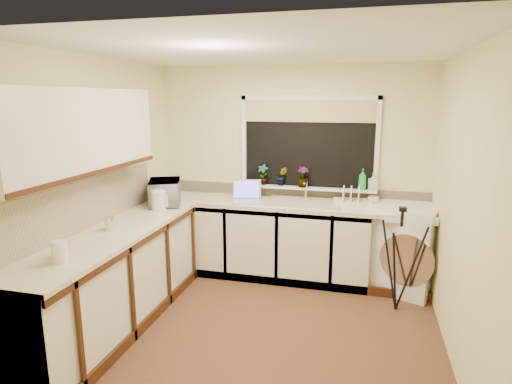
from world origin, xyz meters
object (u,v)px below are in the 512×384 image
(microwave, at_px, (165,192))
(soap_bottle_green, at_px, (362,179))
(tripod, at_px, (399,259))
(plant_c, at_px, (303,177))
(soap_bottle_clear, at_px, (373,182))
(plant_a, at_px, (263,175))
(plant_b, at_px, (282,176))
(glass_jug, at_px, (60,252))
(washing_machine, at_px, (404,247))
(laptop, at_px, (247,196))
(cup_back, at_px, (373,201))
(cup_left, at_px, (61,251))
(dish_rack, at_px, (353,203))
(steel_jar, at_px, (110,224))
(kettle, at_px, (159,200))

(microwave, distance_m, soap_bottle_green, 2.24)
(soap_bottle_green, bearing_deg, tripod, -62.88)
(plant_c, bearing_deg, soap_bottle_clear, 1.47)
(plant_a, height_order, plant_b, plant_a)
(glass_jug, height_order, soap_bottle_clear, soap_bottle_clear)
(washing_machine, height_order, plant_a, plant_a)
(plant_a, height_order, soap_bottle_green, plant_a)
(microwave, bearing_deg, tripod, -116.32)
(tripod, distance_m, glass_jug, 3.03)
(laptop, bearing_deg, soap_bottle_green, -2.07)
(tripod, xyz_separation_m, microwave, (-2.53, 0.12, 0.51))
(washing_machine, distance_m, cup_back, 0.60)
(washing_machine, height_order, soap_bottle_clear, soap_bottle_clear)
(glass_jug, xyz_separation_m, plant_b, (1.16, 2.44, 0.18))
(soap_bottle_clear, relative_size, cup_left, 1.92)
(dish_rack, relative_size, plant_a, 1.65)
(glass_jug, bearing_deg, dish_rack, 48.14)
(tripod, xyz_separation_m, plant_c, (-1.07, 0.73, 0.64))
(laptop, distance_m, glass_jug, 2.30)
(glass_jug, height_order, cup_back, glass_jug)
(plant_c, bearing_deg, glass_jug, -120.43)
(steel_jar, distance_m, plant_c, 2.23)
(dish_rack, xyz_separation_m, plant_b, (-0.84, 0.21, 0.23))
(washing_machine, xyz_separation_m, microwave, (-2.62, -0.43, 0.57))
(steel_jar, xyz_separation_m, plant_a, (1.03, 1.65, 0.21))
(cup_back, bearing_deg, tripod, -67.70)
(soap_bottle_green, height_order, cup_left, soap_bottle_green)
(tripod, bearing_deg, plant_a, 143.72)
(laptop, height_order, cup_back, laptop)
(glass_jug, distance_m, plant_c, 2.81)
(tripod, height_order, soap_bottle_green, soap_bottle_green)
(microwave, bearing_deg, soap_bottle_green, -96.84)
(laptop, bearing_deg, soap_bottle_clear, -3.51)
(kettle, bearing_deg, plant_b, 37.19)
(kettle, distance_m, plant_a, 1.29)
(washing_machine, bearing_deg, plant_a, -165.38)
(glass_jug, relative_size, microwave, 0.33)
(tripod, height_order, plant_c, plant_c)
(laptop, xyz_separation_m, cup_left, (-0.88, -2.06, -0.02))
(dish_rack, distance_m, plant_c, 0.66)
(steel_jar, bearing_deg, cup_back, 33.59)
(laptop, height_order, plant_a, plant_a)
(tripod, distance_m, soap_bottle_green, 1.07)
(washing_machine, relative_size, cup_back, 7.25)
(washing_machine, height_order, kettle, kettle)
(dish_rack, relative_size, cup_left, 4.05)
(plant_c, bearing_deg, washing_machine, -8.97)
(tripod, distance_m, soap_bottle_clear, 1.01)
(kettle, height_order, plant_c, plant_c)
(kettle, height_order, microwave, microwave)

